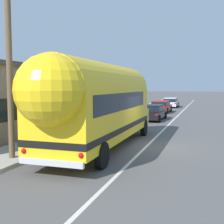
{
  "coord_description": "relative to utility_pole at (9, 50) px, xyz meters",
  "views": [
    {
      "loc": [
        2.88,
        -14.49,
        3.04
      ],
      "look_at": [
        -2.12,
        0.77,
        1.61
      ],
      "focal_mm": 47.06,
      "sensor_mm": 36.0,
      "label": 1
    }
  ],
  "objects": [
    {
      "name": "sidewalk_slab",
      "position": [
        -0.57,
        14.68,
        -4.35
      ],
      "size": [
        2.5,
        90.0,
        0.15
      ],
      "primitive_type": "cube",
      "color": "#ADA89E",
      "rests_on": "ground"
    },
    {
      "name": "car_second",
      "position": [
        2.41,
        23.76,
        -3.64
      ],
      "size": [
        1.99,
        4.29,
        1.37
      ],
      "color": "#A5191E",
      "rests_on": "ground"
    },
    {
      "name": "lane_markings",
      "position": [
        2.78,
        16.68,
        -4.42
      ],
      "size": [
        4.03,
        80.0,
        0.01
      ],
      "color": "silver",
      "rests_on": "ground"
    },
    {
      "name": "car_third",
      "position": [
        2.44,
        32.57,
        -3.63
      ],
      "size": [
        2.04,
        4.81,
        1.37
      ],
      "color": "silver",
      "rests_on": "ground"
    },
    {
      "name": "painted_bus",
      "position": [
        2.64,
        2.95,
        -2.12
      ],
      "size": [
        2.64,
        12.13,
        4.12
      ],
      "color": "yellow",
      "rests_on": "ground"
    },
    {
      "name": "ground_plane",
      "position": [
        4.58,
        4.68,
        -4.42
      ],
      "size": [
        300.0,
        300.0,
        0.0
      ],
      "primitive_type": "plane",
      "color": "#565454"
    },
    {
      "name": "car_lead",
      "position": [
        2.78,
        16.15,
        -3.68
      ],
      "size": [
        2.05,
        4.78,
        1.37
      ],
      "color": "black",
      "rests_on": "ground"
    },
    {
      "name": "utility_pole",
      "position": [
        0.0,
        0.0,
        0.0
      ],
      "size": [
        1.8,
        0.24,
        8.5
      ],
      "color": "brown",
      "rests_on": "ground"
    }
  ]
}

